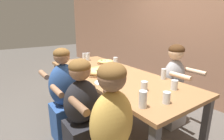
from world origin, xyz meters
TOP-DOWN VIEW (x-y plane):
  - ground_plane at (0.00, 0.00)m, footprint 18.00×18.00m
  - restaurant_back_panel at (0.00, 1.69)m, footprint 10.00×0.06m
  - dining_table at (0.00, 0.00)m, footprint 2.43×0.93m
  - pizza_board_main at (-0.56, 0.25)m, footprint 0.29×0.29m
  - pizza_board_second at (-0.09, -0.17)m, footprint 0.38×0.38m
  - empty_plate_a at (0.26, -0.30)m, footprint 0.22×0.22m
  - empty_plate_b at (-0.43, -0.28)m, footprint 0.23×0.23m
  - empty_plate_c at (-0.69, -0.22)m, footprint 0.18×0.18m
  - cocktail_glass_blue at (0.87, 0.20)m, footprint 0.07×0.07m
  - drinking_glass_a at (0.97, -0.36)m, footprint 0.07×0.07m
  - drinking_glass_b at (-0.35, 0.31)m, footprint 0.07×0.07m
  - drinking_glass_c at (0.57, 0.39)m, footprint 0.06×0.06m
  - drinking_glass_d at (1.03, -0.14)m, footprint 0.07×0.07m
  - drinking_glass_e at (-1.14, 0.13)m, footprint 0.06×0.06m
  - drinking_glass_f at (-0.95, 0.11)m, footprint 0.08×0.08m
  - drinking_glass_g at (0.71, -0.08)m, footprint 0.07×0.07m
  - diner_near_midright at (0.45, -0.69)m, footprint 0.51×0.40m
  - diner_far_midright at (0.53, 0.69)m, footprint 0.51×0.40m
  - diner_near_center at (-0.03, -0.69)m, footprint 0.51×0.40m

SIDE VIEW (x-z plane):
  - ground_plane at x=0.00m, z-range 0.00..0.00m
  - diner_near_midright at x=0.45m, z-range -0.04..1.10m
  - diner_near_center at x=-0.03m, z-range -0.05..1.13m
  - diner_far_midright at x=0.53m, z-range -0.04..1.14m
  - dining_table at x=0.00m, z-range 0.31..1.07m
  - empty_plate_b at x=-0.43m, z-range 0.76..0.78m
  - empty_plate_a at x=0.26m, z-range 0.76..0.78m
  - empty_plate_c at x=-0.69m, z-range 0.76..0.78m
  - pizza_board_main at x=-0.56m, z-range 0.76..0.82m
  - pizza_board_second at x=-0.09m, z-range 0.76..0.83m
  - drinking_glass_g at x=0.71m, z-range 0.76..0.86m
  - drinking_glass_d at x=1.03m, z-range 0.75..0.86m
  - cocktail_glass_blue at x=0.87m, z-range 0.74..0.88m
  - drinking_glass_e at x=-1.14m, z-range 0.76..0.86m
  - drinking_glass_c at x=0.57m, z-range 0.75..0.89m
  - drinking_glass_f at x=-0.95m, z-range 0.75..0.90m
  - drinking_glass_a at x=0.97m, z-range 0.75..0.90m
  - drinking_glass_b at x=-0.35m, z-range 0.76..0.90m
  - restaurant_back_panel at x=0.00m, z-range 0.00..3.20m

